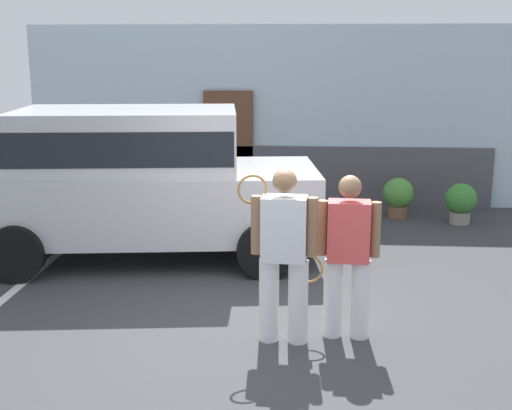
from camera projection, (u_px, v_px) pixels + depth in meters
ground_plane at (258, 331)px, 6.88m from camera, size 40.00×40.00×0.00m
parking_stripe_0 at (32, 276)px, 8.54m from camera, size 0.12×4.40×0.01m
house_frontage at (279, 121)px, 12.28m from camera, size 9.19×0.40×3.26m
parked_suv at (140, 176)px, 9.09m from camera, size 4.79×2.59×2.05m
tennis_player_man at (284, 253)px, 6.45m from camera, size 0.78×0.30×1.74m
tennis_player_woman at (347, 255)px, 6.56m from camera, size 0.87×0.28×1.65m
potted_plant_by_porch at (398, 195)px, 11.46m from camera, size 0.52×0.52×0.69m
potted_plant_secondary at (461, 201)px, 11.04m from camera, size 0.51×0.51×0.68m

